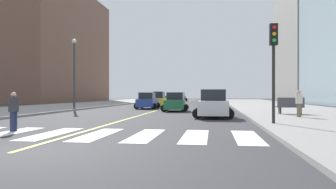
{
  "coord_description": "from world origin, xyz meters",
  "views": [
    {
      "loc": [
        5.13,
        -7.68,
        1.5
      ],
      "look_at": [
        -0.35,
        32.06,
        1.46
      ],
      "focal_mm": 35.11,
      "sensor_mm": 36.0,
      "label": 1
    }
  ],
  "objects_px": {
    "traffic_light_near_corner": "(274,53)",
    "pedestrian_waiting_east": "(299,102)",
    "street_lamp": "(74,67)",
    "park_bench": "(290,106)",
    "car_yellow_sixth": "(158,100)",
    "car_silver_fifth": "(212,98)",
    "pedestrian_crossing": "(14,110)",
    "car_gray_fourth": "(181,97)",
    "car_black_seventh": "(159,97)",
    "car_green_second": "(175,102)",
    "car_blue_third": "(147,101)",
    "car_white_nearest": "(213,105)"
  },
  "relations": [
    {
      "from": "car_black_seventh",
      "to": "traffic_light_near_corner",
      "type": "height_order",
      "value": "traffic_light_near_corner"
    },
    {
      "from": "car_white_nearest",
      "to": "park_bench",
      "type": "relative_size",
      "value": 2.21
    },
    {
      "from": "traffic_light_near_corner",
      "to": "pedestrian_waiting_east",
      "type": "bearing_deg",
      "value": -116.34
    },
    {
      "from": "car_green_second",
      "to": "traffic_light_near_corner",
      "type": "height_order",
      "value": "traffic_light_near_corner"
    },
    {
      "from": "car_silver_fifth",
      "to": "car_black_seventh",
      "type": "bearing_deg",
      "value": -24.13
    },
    {
      "from": "car_silver_fifth",
      "to": "park_bench",
      "type": "bearing_deg",
      "value": 99.5
    },
    {
      "from": "car_silver_fifth",
      "to": "traffic_light_near_corner",
      "type": "bearing_deg",
      "value": 94.38
    },
    {
      "from": "traffic_light_near_corner",
      "to": "pedestrian_waiting_east",
      "type": "distance_m",
      "value": 5.66
    },
    {
      "from": "pedestrian_waiting_east",
      "to": "car_blue_third",
      "type": "bearing_deg",
      "value": -151.44
    },
    {
      "from": "car_yellow_sixth",
      "to": "street_lamp",
      "type": "relative_size",
      "value": 0.58
    },
    {
      "from": "car_black_seventh",
      "to": "car_yellow_sixth",
      "type": "bearing_deg",
      "value": -79.97
    },
    {
      "from": "park_bench",
      "to": "traffic_light_near_corner",
      "type": "bearing_deg",
      "value": 159.51
    },
    {
      "from": "car_white_nearest",
      "to": "car_black_seventh",
      "type": "xyz_separation_m",
      "value": [
        -10.09,
        39.62,
        0.09
      ]
    },
    {
      "from": "car_gray_fourth",
      "to": "car_black_seventh",
      "type": "relative_size",
      "value": 0.94
    },
    {
      "from": "car_green_second",
      "to": "street_lamp",
      "type": "distance_m",
      "value": 10.09
    },
    {
      "from": "car_white_nearest",
      "to": "car_black_seventh",
      "type": "bearing_deg",
      "value": -75.22
    },
    {
      "from": "car_silver_fifth",
      "to": "pedestrian_crossing",
      "type": "xyz_separation_m",
      "value": [
        -7.87,
        -44.02,
        0.08
      ]
    },
    {
      "from": "car_green_second",
      "to": "street_lamp",
      "type": "bearing_deg",
      "value": -4.58
    },
    {
      "from": "traffic_light_near_corner",
      "to": "pedestrian_crossing",
      "type": "relative_size",
      "value": 2.91
    },
    {
      "from": "car_yellow_sixth",
      "to": "pedestrian_crossing",
      "type": "distance_m",
      "value": 27.38
    },
    {
      "from": "car_yellow_sixth",
      "to": "pedestrian_crossing",
      "type": "relative_size",
      "value": 2.39
    },
    {
      "from": "car_green_second",
      "to": "car_blue_third",
      "type": "distance_m",
      "value": 5.57
    },
    {
      "from": "park_bench",
      "to": "car_green_second",
      "type": "bearing_deg",
      "value": 55.26
    },
    {
      "from": "car_blue_third",
      "to": "traffic_light_near_corner",
      "type": "relative_size",
      "value": 0.81
    },
    {
      "from": "pedestrian_waiting_east",
      "to": "car_silver_fifth",
      "type": "bearing_deg",
      "value": 174.09
    },
    {
      "from": "car_green_second",
      "to": "car_gray_fourth",
      "type": "xyz_separation_m",
      "value": [
        -3.35,
        38.74,
        0.1
      ]
    },
    {
      "from": "traffic_light_near_corner",
      "to": "pedestrian_waiting_east",
      "type": "height_order",
      "value": "traffic_light_near_corner"
    },
    {
      "from": "car_silver_fifth",
      "to": "pedestrian_crossing",
      "type": "distance_m",
      "value": 44.71
    },
    {
      "from": "car_white_nearest",
      "to": "car_blue_third",
      "type": "distance_m",
      "value": 13.73
    },
    {
      "from": "car_yellow_sixth",
      "to": "traffic_light_near_corner",
      "type": "relative_size",
      "value": 0.82
    },
    {
      "from": "car_yellow_sixth",
      "to": "traffic_light_near_corner",
      "type": "distance_m",
      "value": 25.77
    },
    {
      "from": "car_yellow_sixth",
      "to": "pedestrian_waiting_east",
      "type": "height_order",
      "value": "pedestrian_waiting_east"
    },
    {
      "from": "pedestrian_crossing",
      "to": "car_blue_third",
      "type": "bearing_deg",
      "value": -1.44
    },
    {
      "from": "pedestrian_waiting_east",
      "to": "car_yellow_sixth",
      "type": "bearing_deg",
      "value": -162.71
    },
    {
      "from": "car_black_seventh",
      "to": "car_green_second",
      "type": "bearing_deg",
      "value": -77.19
    },
    {
      "from": "car_green_second",
      "to": "street_lamp",
      "type": "relative_size",
      "value": 0.58
    },
    {
      "from": "car_silver_fifth",
      "to": "traffic_light_near_corner",
      "type": "relative_size",
      "value": 0.82
    },
    {
      "from": "car_gray_fourth",
      "to": "traffic_light_near_corner",
      "type": "relative_size",
      "value": 0.91
    },
    {
      "from": "car_white_nearest",
      "to": "park_bench",
      "type": "bearing_deg",
      "value": -156.64
    },
    {
      "from": "pedestrian_waiting_east",
      "to": "car_white_nearest",
      "type": "bearing_deg",
      "value": -113.07
    },
    {
      "from": "street_lamp",
      "to": "park_bench",
      "type": "bearing_deg",
      "value": -17.61
    },
    {
      "from": "car_black_seventh",
      "to": "pedestrian_crossing",
      "type": "xyz_separation_m",
      "value": [
        2.09,
        -48.54,
        -0.05
      ]
    },
    {
      "from": "pedestrian_waiting_east",
      "to": "street_lamp",
      "type": "relative_size",
      "value": 0.24
    },
    {
      "from": "car_gray_fourth",
      "to": "street_lamp",
      "type": "height_order",
      "value": "street_lamp"
    },
    {
      "from": "car_green_second",
      "to": "car_gray_fourth",
      "type": "bearing_deg",
      "value": -87.32
    },
    {
      "from": "car_white_nearest",
      "to": "traffic_light_near_corner",
      "type": "xyz_separation_m",
      "value": [
        2.77,
        -5.4,
        2.57
      ]
    },
    {
      "from": "car_gray_fourth",
      "to": "pedestrian_waiting_east",
      "type": "xyz_separation_m",
      "value": [
        11.73,
        -47.09,
        0.15
      ]
    },
    {
      "from": "car_gray_fourth",
      "to": "pedestrian_crossing",
      "type": "distance_m",
      "value": 55.23
    },
    {
      "from": "car_blue_third",
      "to": "pedestrian_waiting_east",
      "type": "relative_size",
      "value": 2.35
    },
    {
      "from": "car_blue_third",
      "to": "car_silver_fifth",
      "type": "height_order",
      "value": "car_silver_fifth"
    }
  ]
}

